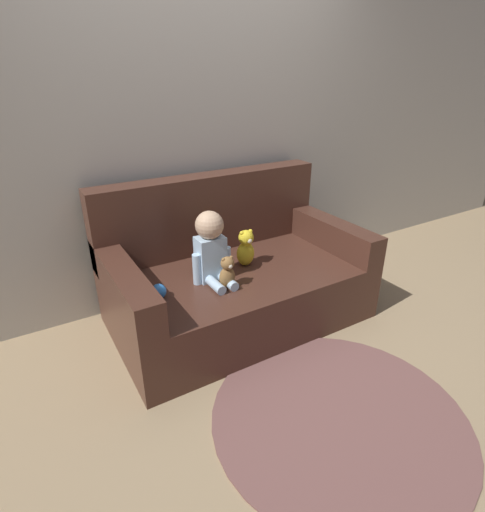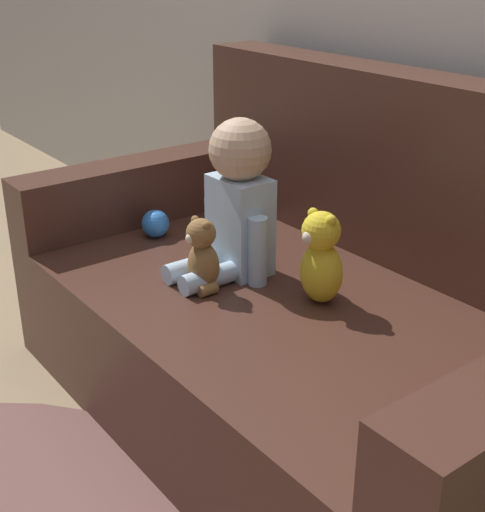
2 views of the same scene
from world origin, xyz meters
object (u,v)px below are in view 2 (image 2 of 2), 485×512
(teddy_bear_brown, at_px, (202,256))
(toy_ball, at_px, (155,224))
(couch, at_px, (318,314))
(plush_toy_side, at_px, (321,258))
(person_baby, at_px, (236,202))

(teddy_bear_brown, relative_size, toy_ball, 2.29)
(teddy_bear_brown, bearing_deg, toy_ball, 167.31)
(teddy_bear_brown, xyz_separation_m, toy_ball, (-0.41, 0.09, -0.05))
(couch, height_order, plush_toy_side, couch)
(couch, relative_size, toy_ball, 18.76)
(plush_toy_side, bearing_deg, toy_ball, -170.44)
(teddy_bear_brown, bearing_deg, plush_toy_side, 38.61)
(couch, distance_m, plush_toy_side, 0.23)
(couch, relative_size, person_baby, 3.77)
(teddy_bear_brown, bearing_deg, couch, 54.21)
(person_baby, xyz_separation_m, plush_toy_side, (0.29, 0.06, -0.09))
(plush_toy_side, height_order, toy_ball, plush_toy_side)
(plush_toy_side, bearing_deg, couch, 135.92)
(couch, bearing_deg, toy_ball, -163.87)
(person_baby, xyz_separation_m, toy_ball, (-0.38, -0.05, -0.17))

